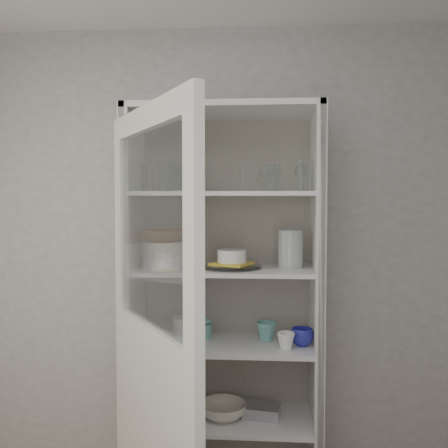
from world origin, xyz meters
The scene contains 33 objects.
wall_back centered at (0.00, 1.50, 1.30)m, with size 3.60×0.02×2.60m, color #9B9A99.
pantry_cabinet centered at (0.20, 1.34, 0.94)m, with size 1.00×0.45×2.10m.
cupboard_door centered at (-0.06, 0.67, 0.87)m, with size 0.52×0.78×2.00m.
tumbler_0 centered at (-0.12, 1.16, 1.74)m, with size 0.08×0.08×0.16m, color silver.
tumbler_1 centered at (-0.08, 1.12, 1.73)m, with size 0.07×0.07×0.15m, color silver.
tumbler_2 centered at (-0.04, 1.15, 1.73)m, with size 0.07×0.07×0.14m, color silver.
tumbler_3 centered at (0.32, 1.12, 1.74)m, with size 0.08×0.08×0.15m, color silver.
tumbler_4 centered at (0.46, 1.13, 1.73)m, with size 0.07×0.07×0.13m, color silver.
tumbler_5 centered at (0.43, 1.16, 1.73)m, with size 0.06×0.06×0.13m, color silver.
tumbler_6 centered at (0.61, 1.12, 1.74)m, with size 0.08×0.08×0.16m, color silver.
tumbler_7 centered at (-0.20, 1.26, 1.74)m, with size 0.07×0.07×0.15m, color silver.
tumbler_8 centered at (0.04, 1.25, 1.73)m, with size 0.07×0.07×0.13m, color silver.
tumbler_9 centered at (0.02, 1.27, 1.74)m, with size 0.08×0.08×0.15m, color silver.
goblet_0 centered at (-0.08, 1.38, 1.75)m, with size 0.08×0.08×0.18m, color silver, non-canonical shape.
goblet_1 centered at (0.06, 1.37, 1.75)m, with size 0.08×0.08×0.17m, color silver, non-canonical shape.
goblet_2 centered at (0.42, 1.40, 1.75)m, with size 0.08×0.08×0.17m, color silver, non-canonical shape.
goblet_3 centered at (0.61, 1.36, 1.74)m, with size 0.07×0.07×0.17m, color silver, non-canonical shape.
plate_stack_front centered at (-0.11, 1.22, 1.30)m, with size 0.22×0.22×0.07m, color white.
plate_stack_back centered at (-0.11, 1.39, 1.31)m, with size 0.19×0.19×0.10m, color white.
cream_bowl centered at (-0.11, 1.22, 1.37)m, with size 0.23×0.23×0.07m, color beige.
terracotta_bowl centered at (-0.11, 1.22, 1.43)m, with size 0.25×0.25×0.06m, color brown.
glass_platter centered at (0.24, 1.25, 1.27)m, with size 0.32×0.32×0.02m, color silver.
yellow_trivet centered at (0.24, 1.25, 1.29)m, with size 0.18×0.18×0.01m, color yellow.
white_ramekin centered at (0.24, 1.25, 1.32)m, with size 0.15×0.15×0.07m, color white.
grey_bowl_stack centered at (0.55, 1.29, 1.36)m, with size 0.13×0.13×0.20m, color #AAB3B3.
mug_blue centered at (0.61, 1.23, 0.91)m, with size 0.12×0.12×0.09m, color #202CA0.
mug_teal centered at (0.43, 1.31, 0.91)m, with size 0.11×0.11×0.10m, color #257B70.
mug_white centered at (0.52, 1.17, 0.90)m, with size 0.09×0.09×0.08m, color white.
teal_jar centered at (0.09, 1.33, 0.91)m, with size 0.08×0.08×0.10m.
measuring_cups centered at (-0.14, 1.19, 0.88)m, with size 0.09×0.09×0.04m, color silver.
white_canister centered at (-0.02, 1.27, 0.93)m, with size 0.11×0.11×0.13m, color white.
cream_dish centered at (0.20, 1.24, 0.50)m, with size 0.25×0.25×0.08m, color beige.
tin_box centered at (0.40, 1.27, 0.49)m, with size 0.20×0.14×0.06m, color #A6A7B1.
Camera 1 is at (0.37, -1.22, 1.60)m, focal length 38.00 mm.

